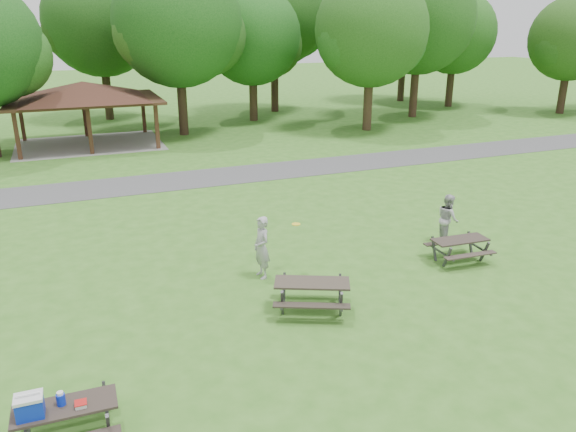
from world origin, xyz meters
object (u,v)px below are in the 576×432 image
Objects in this scene: picnic_table_near at (54,411)px; frisbee_catcher at (448,219)px; frisbee_thrower at (262,248)px; picnic_table_middle at (312,289)px.

frisbee_catcher is (12.40, 5.43, 0.14)m from picnic_table_near.
frisbee_thrower reaches higher than frisbee_catcher.
frisbee_thrower is (-0.55, 2.37, 0.32)m from picnic_table_middle.
frisbee_thrower is (5.67, 5.18, 0.23)m from picnic_table_near.
picnic_table_near is 1.06× the size of frisbee_catcher.
frisbee_thrower is 6.74m from frisbee_catcher.
picnic_table_near is 7.69m from frisbee_thrower.
frisbee_catcher is at bearing 23.65° from picnic_table_near.
picnic_table_near is 6.82m from picnic_table_middle.
picnic_table_near is 0.75× the size of picnic_table_middle.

